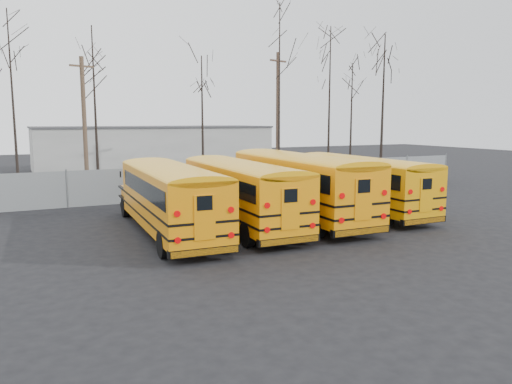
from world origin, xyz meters
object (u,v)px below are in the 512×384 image
bus_a (169,193)px  bus_d (359,180)px  bus_b (240,188)px  bus_c (298,181)px  utility_pole_right (278,114)px  utility_pole_left (85,127)px

bus_a → bus_d: size_ratio=1.02×
bus_d → bus_b: bearing=-175.6°
bus_c → utility_pole_right: size_ratio=1.15×
bus_b → utility_pole_left: utility_pole_left is taller
bus_a → utility_pole_right: 21.62m
bus_b → bus_d: bus_b is taller
bus_c → bus_a: bearing=-174.6°
bus_a → utility_pole_right: (13.89, 16.22, 3.43)m
bus_c → bus_d: bearing=3.8°
bus_d → utility_pole_left: 16.39m
utility_pole_right → bus_b: bearing=-141.5°
utility_pole_left → utility_pole_right: 16.26m
utility_pole_right → bus_d: bearing=-121.6°
bus_a → bus_c: 6.39m
bus_a → bus_b: bus_b is taller
bus_a → bus_c: size_ratio=0.93×
bus_b → bus_d: size_ratio=1.03×
bus_a → bus_b: bearing=4.7°
bus_c → utility_pole_right: (7.51, 15.77, 3.29)m
bus_a → bus_b: 3.22m
bus_b → utility_pole_right: utility_pole_right is taller
utility_pole_left → utility_pole_right: size_ratio=0.83×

